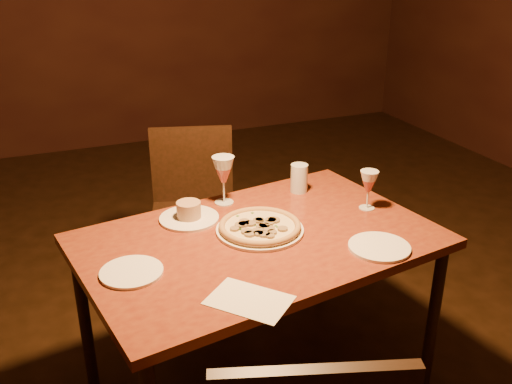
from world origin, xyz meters
name	(u,v)px	position (x,y,z in m)	size (l,w,h in m)	color
dining_table	(259,251)	(0.12, 0.15, 0.63)	(1.40, 1.01, 0.69)	brown
chair_far	(194,206)	(0.10, 0.94, 0.48)	(0.51, 0.51, 0.85)	black
pizza_plate	(260,227)	(0.14, 0.19, 0.71)	(0.33, 0.33, 0.04)	white
ramekin_saucer	(189,214)	(-0.08, 0.39, 0.71)	(0.23, 0.23, 0.07)	white
wine_glass_far	(224,180)	(0.10, 0.48, 0.79)	(0.09, 0.09, 0.20)	#AA4D47
wine_glass_right	(368,190)	(0.62, 0.21, 0.77)	(0.07, 0.07, 0.16)	#AA4D47
water_tumbler	(299,178)	(0.44, 0.47, 0.75)	(0.07, 0.07, 0.12)	silver
side_plate_left	(131,272)	(-0.37, 0.08, 0.69)	(0.21, 0.21, 0.01)	white
side_plate_near	(379,247)	(0.48, -0.10, 0.69)	(0.22, 0.22, 0.01)	white
menu_card	(249,300)	(-0.07, -0.22, 0.69)	(0.17, 0.24, 0.00)	white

